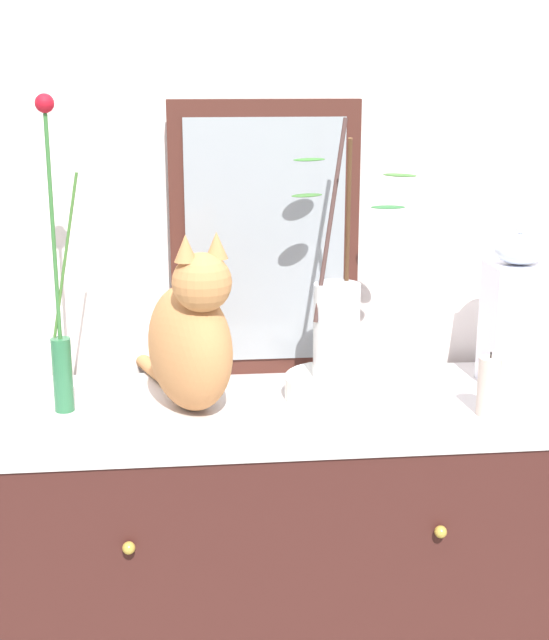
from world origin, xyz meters
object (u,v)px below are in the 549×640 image
(cat_sitting, at_px, (191,338))
(candle_pillar, at_px, (489,386))
(mirror_leaning, at_px, (264,241))
(bowl_porcelain, at_px, (335,387))
(sideboard, at_px, (275,579))
(jar_lidded_porcelain, at_px, (515,313))
(vase_glass_clear, at_px, (337,323))
(vase_slim_green, at_px, (59,322))

(cat_sitting, xyz_separation_m, candle_pillar, (0.59, -0.10, -0.09))
(mirror_leaning, xyz_separation_m, bowl_porcelain, (0.13, -0.18, -0.28))
(sideboard, bearing_deg, jar_lidded_porcelain, 7.55)
(mirror_leaning, height_order, vase_glass_clear, mirror_leaning)
(cat_sitting, bearing_deg, bowl_porcelain, 4.89)
(vase_glass_clear, xyz_separation_m, candle_pillar, (0.29, -0.12, -0.10))
(vase_glass_clear, bearing_deg, bowl_porcelain, -135.97)
(sideboard, height_order, vase_slim_green, vase_slim_green)
(vase_slim_green, relative_size, vase_glass_clear, 1.19)
(vase_slim_green, xyz_separation_m, bowl_porcelain, (0.55, 0.01, -0.16))
(candle_pillar, bearing_deg, cat_sitting, 170.74)
(cat_sitting, xyz_separation_m, vase_slim_green, (-0.26, 0.01, 0.04))
(vase_glass_clear, bearing_deg, vase_slim_green, -178.59)
(sideboard, relative_size, vase_slim_green, 2.13)
(sideboard, bearing_deg, mirror_leaning, 90.77)
(bowl_porcelain, height_order, vase_glass_clear, vase_glass_clear)
(vase_glass_clear, relative_size, candle_pillar, 4.02)
(sideboard, relative_size, cat_sitting, 2.87)
(bowl_porcelain, xyz_separation_m, vase_glass_clear, (0.00, 0.00, 0.14))
(vase_glass_clear, bearing_deg, candle_pillar, -23.05)
(mirror_leaning, relative_size, jar_lidded_porcelain, 1.69)
(bowl_porcelain, bearing_deg, vase_glass_clear, 44.03)
(vase_glass_clear, height_order, candle_pillar, vase_glass_clear)
(cat_sitting, xyz_separation_m, vase_glass_clear, (0.30, 0.03, 0.02))
(cat_sitting, bearing_deg, vase_glass_clear, 5.04)
(candle_pillar, bearing_deg, vase_glass_clear, 156.95)
(mirror_leaning, relative_size, cat_sitting, 1.31)
(cat_sitting, bearing_deg, sideboard, 1.31)
(mirror_leaning, distance_m, jar_lidded_porcelain, 0.56)
(vase_slim_green, xyz_separation_m, candle_pillar, (0.84, -0.11, -0.13))
(cat_sitting, height_order, jar_lidded_porcelain, cat_sitting)
(mirror_leaning, height_order, cat_sitting, mirror_leaning)
(cat_sitting, bearing_deg, mirror_leaning, 51.73)
(bowl_porcelain, bearing_deg, vase_slim_green, -178.67)
(sideboard, height_order, vase_glass_clear, vase_glass_clear)
(bowl_porcelain, xyz_separation_m, jar_lidded_porcelain, (0.39, 0.05, 0.14))
(jar_lidded_porcelain, bearing_deg, vase_glass_clear, -173.20)
(vase_slim_green, height_order, candle_pillar, vase_slim_green)
(cat_sitting, bearing_deg, candle_pillar, -9.26)
(mirror_leaning, distance_m, vase_glass_clear, 0.27)
(vase_slim_green, xyz_separation_m, jar_lidded_porcelain, (0.95, 0.06, -0.02))
(vase_slim_green, bearing_deg, bowl_porcelain, 1.33)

